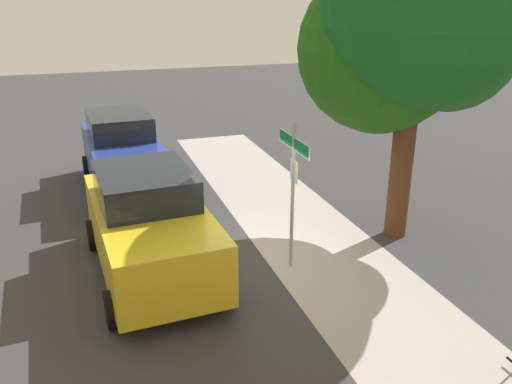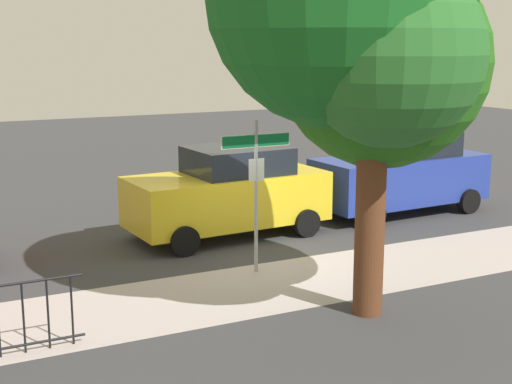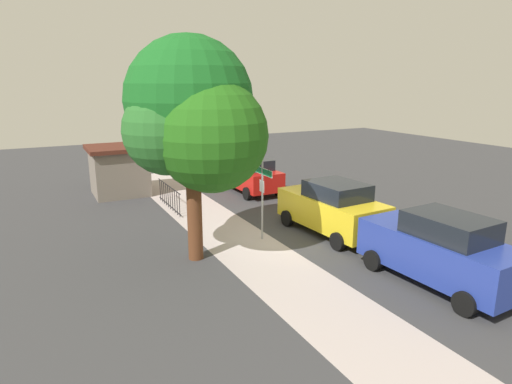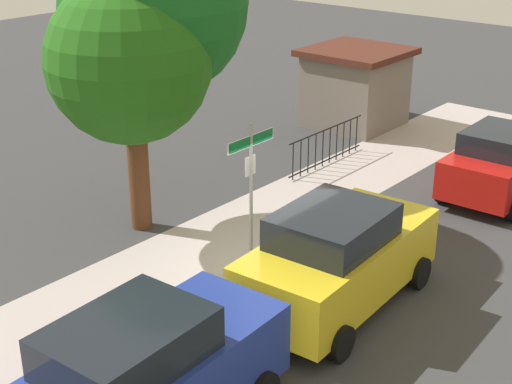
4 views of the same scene
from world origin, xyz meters
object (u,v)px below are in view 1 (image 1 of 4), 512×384
Objects in this scene: street_sign at (293,171)px; shade_tree at (416,23)px; car_yellow at (149,224)px; car_blue at (123,153)px.

street_sign is 0.41× the size of shade_tree.
street_sign reaches higher than car_yellow.
car_yellow is (-0.65, -2.67, -1.00)m from street_sign.
shade_tree is at bearing 84.40° from car_yellow.
shade_tree is at bearing 99.60° from street_sign.
shade_tree reaches higher than car_blue.
car_blue is at bearing 177.14° from car_yellow.
car_yellow is at bearing -103.76° from street_sign.
shade_tree reaches higher than car_yellow.
car_yellow is at bearing -2.28° from car_blue.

